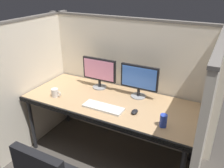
{
  "coord_description": "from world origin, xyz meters",
  "views": [
    {
      "loc": [
        1.04,
        -1.65,
        1.96
      ],
      "look_at": [
        0.0,
        0.35,
        0.92
      ],
      "focal_mm": 36.82,
      "sensor_mm": 36.0,
      "label": 1
    }
  ],
  "objects_px": {
    "monitor_left": "(99,71)",
    "coffee_mug": "(55,93)",
    "soda_can": "(163,121)",
    "computer_mouse": "(135,112)",
    "desk": "(109,105)",
    "keyboard_main": "(103,107)",
    "monitor_right": "(139,79)"
  },
  "relations": [
    {
      "from": "monitor_left",
      "to": "coffee_mug",
      "type": "height_order",
      "value": "monitor_left"
    },
    {
      "from": "soda_can",
      "to": "computer_mouse",
      "type": "bearing_deg",
      "value": 163.96
    },
    {
      "from": "desk",
      "to": "keyboard_main",
      "type": "bearing_deg",
      "value": -84.55
    },
    {
      "from": "keyboard_main",
      "to": "computer_mouse",
      "type": "xyz_separation_m",
      "value": [
        0.32,
        0.06,
        0.01
      ]
    },
    {
      "from": "monitor_left",
      "to": "desk",
      "type": "bearing_deg",
      "value": -42.79
    },
    {
      "from": "monitor_left",
      "to": "keyboard_main",
      "type": "bearing_deg",
      "value": -55.61
    },
    {
      "from": "monitor_right",
      "to": "soda_can",
      "type": "xyz_separation_m",
      "value": [
        0.41,
        -0.44,
        -0.15
      ]
    },
    {
      "from": "keyboard_main",
      "to": "computer_mouse",
      "type": "height_order",
      "value": "computer_mouse"
    },
    {
      "from": "keyboard_main",
      "to": "monitor_right",
      "type": "bearing_deg",
      "value": 60.82
    },
    {
      "from": "monitor_right",
      "to": "coffee_mug",
      "type": "bearing_deg",
      "value": -152.96
    },
    {
      "from": "desk",
      "to": "keyboard_main",
      "type": "distance_m",
      "value": 0.18
    },
    {
      "from": "monitor_right",
      "to": "computer_mouse",
      "type": "distance_m",
      "value": 0.41
    },
    {
      "from": "monitor_left",
      "to": "coffee_mug",
      "type": "xyz_separation_m",
      "value": [
        -0.33,
        -0.43,
        -0.17
      ]
    },
    {
      "from": "soda_can",
      "to": "monitor_right",
      "type": "bearing_deg",
      "value": 133.2
    },
    {
      "from": "computer_mouse",
      "to": "coffee_mug",
      "type": "bearing_deg",
      "value": -174.99
    },
    {
      "from": "soda_can",
      "to": "coffee_mug",
      "type": "bearing_deg",
      "value": 179.64
    },
    {
      "from": "desk",
      "to": "soda_can",
      "type": "height_order",
      "value": "soda_can"
    },
    {
      "from": "desk",
      "to": "soda_can",
      "type": "xyz_separation_m",
      "value": [
        0.65,
        -0.19,
        0.11
      ]
    },
    {
      "from": "desk",
      "to": "computer_mouse",
      "type": "relative_size",
      "value": 19.79
    },
    {
      "from": "monitor_left",
      "to": "monitor_right",
      "type": "distance_m",
      "value": 0.51
    },
    {
      "from": "monitor_left",
      "to": "keyboard_main",
      "type": "relative_size",
      "value": 1.0
    },
    {
      "from": "monitor_left",
      "to": "computer_mouse",
      "type": "xyz_separation_m",
      "value": [
        0.61,
        -0.35,
        -0.2
      ]
    },
    {
      "from": "monitor_right",
      "to": "computer_mouse",
      "type": "height_order",
      "value": "monitor_right"
    },
    {
      "from": "monitor_right",
      "to": "computer_mouse",
      "type": "xyz_separation_m",
      "value": [
        0.1,
        -0.35,
        -0.2
      ]
    },
    {
      "from": "monitor_right",
      "to": "keyboard_main",
      "type": "bearing_deg",
      "value": -119.18
    },
    {
      "from": "computer_mouse",
      "to": "soda_can",
      "type": "xyz_separation_m",
      "value": [
        0.31,
        -0.09,
        0.04
      ]
    },
    {
      "from": "keyboard_main",
      "to": "soda_can",
      "type": "height_order",
      "value": "soda_can"
    },
    {
      "from": "monitor_right",
      "to": "coffee_mug",
      "type": "relative_size",
      "value": 3.41
    },
    {
      "from": "coffee_mug",
      "to": "computer_mouse",
      "type": "bearing_deg",
      "value": 5.01
    },
    {
      "from": "keyboard_main",
      "to": "monitor_left",
      "type": "bearing_deg",
      "value": 124.39
    },
    {
      "from": "desk",
      "to": "monitor_right",
      "type": "relative_size",
      "value": 4.42
    },
    {
      "from": "coffee_mug",
      "to": "keyboard_main",
      "type": "bearing_deg",
      "value": 1.95
    }
  ]
}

